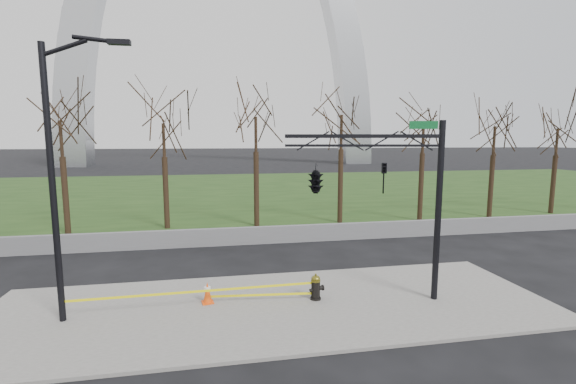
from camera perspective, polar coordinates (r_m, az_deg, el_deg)
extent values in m
plane|color=black|center=(13.17, -1.97, -16.52)|extent=(500.00, 500.00, 0.00)
cube|color=slate|center=(13.15, -1.97, -16.32)|extent=(18.00, 6.00, 0.10)
cube|color=#1C3714|center=(42.27, -8.03, 0.22)|extent=(120.00, 40.00, 0.06)
cube|color=#59595B|center=(20.57, -5.31, -6.32)|extent=(60.00, 0.30, 0.90)
cylinder|color=black|center=(13.59, 4.02, -15.16)|extent=(0.36, 0.36, 0.06)
cylinder|color=black|center=(13.48, 4.04, -14.05)|extent=(0.27, 0.27, 0.63)
cylinder|color=black|center=(13.55, 4.90, -13.70)|extent=(0.24, 0.20, 0.17)
cylinder|color=black|center=(13.41, 3.41, -14.06)|extent=(0.12, 0.12, 0.10)
cylinder|color=brown|center=(13.36, 4.05, -12.71)|extent=(0.31, 0.31, 0.06)
ellipsoid|color=brown|center=(13.34, 4.05, -12.46)|extent=(0.29, 0.29, 0.22)
cylinder|color=brown|center=(13.30, 4.06, -11.95)|extent=(0.06, 0.06, 0.08)
cube|color=#F14C0C|center=(13.55, -11.59, -15.42)|extent=(0.43, 0.43, 0.04)
cone|color=#F14C0C|center=(13.41, -11.63, -14.03)|extent=(0.28, 0.28, 0.67)
cylinder|color=white|center=(13.37, -11.65, -13.55)|extent=(0.21, 0.21, 0.10)
cylinder|color=black|center=(12.88, -31.02, 0.35)|extent=(0.18, 0.18, 8.00)
cylinder|color=black|center=(12.84, -29.87, 17.70)|extent=(1.27, 0.17, 0.56)
cylinder|color=black|center=(12.63, -26.14, 19.28)|extent=(1.21, 0.16, 0.22)
cube|color=black|center=(12.46, -23.34, 19.36)|extent=(0.61, 0.24, 0.14)
cylinder|color=black|center=(13.69, 20.99, -2.93)|extent=(0.20, 0.20, 6.00)
cube|color=black|center=(12.86, 10.86, 7.99)|extent=(4.91, 1.17, 0.12)
cube|color=black|center=(12.86, 10.83, 6.65)|extent=(4.90, 1.13, 0.08)
cube|color=#0C5926|center=(13.30, 19.11, 9.20)|extent=(0.89, 0.23, 0.25)
imported|color=black|center=(13.05, 13.75, 1.96)|extent=(0.20, 0.23, 1.00)
imported|color=black|center=(12.77, 4.05, 2.04)|extent=(1.04, 2.54, 1.00)
cube|color=#F8EA0D|center=(12.95, -13.14, -13.91)|extent=(7.71, 0.15, 0.08)
cube|color=#F8EA0D|center=(13.38, -3.77, -14.70)|extent=(3.54, 0.36, 0.08)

